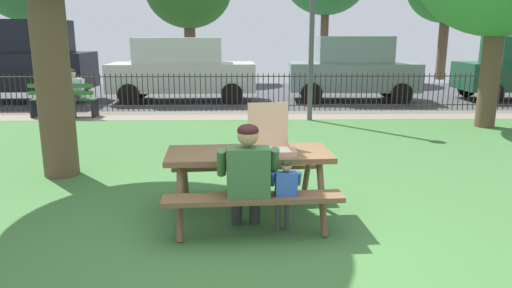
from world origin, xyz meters
The scene contains 14 objects.
ground centered at (0.00, 2.21, -0.01)m, with size 28.00×12.43×0.02m, color #3F6E37.
cobblestone_walkway centered at (0.00, 7.73, 0.00)m, with size 28.00×1.40×0.01m, color gray.
street_asphalt centered at (0.00, 12.09, -0.01)m, with size 28.00×7.32×0.01m, color #424247.
picnic_table_foreground centered at (0.05, 0.84, 0.60)m, with size 1.89×1.59×0.79m.
pizza_box_open centered at (0.29, 0.88, 0.89)m, with size 0.52×0.54×0.52m.
adult_at_table centered at (0.04, 0.34, 0.66)m, with size 0.62×0.61×1.19m.
child_at_table centered at (0.41, 0.33, 0.50)m, with size 0.32×0.31×0.82m.
iron_fence_streetside centered at (0.00, 8.43, 0.52)m, with size 22.51×0.03×1.02m.
park_bench_left centered at (-4.55, 7.59, 0.42)m, with size 1.61×0.48×0.85m.
person_on_park_bench centered at (-4.33, 7.61, 0.66)m, with size 0.62×0.60×1.19m.
lamp_post_walkway centered at (1.57, 7.02, 2.76)m, with size 0.28×0.28×4.59m.
parked_car_left centered at (-7.12, 10.39, 1.31)m, with size 4.76×2.20×2.46m.
parked_car_center centered at (-1.95, 10.39, 1.01)m, with size 4.47×2.05×1.94m.
parked_car_right centered at (3.35, 10.39, 1.01)m, with size 3.99×2.01×1.98m.
Camera 1 is at (0.02, -4.13, 2.02)m, focal length 32.67 mm.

